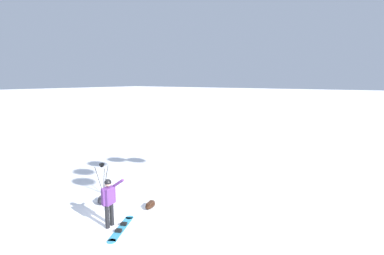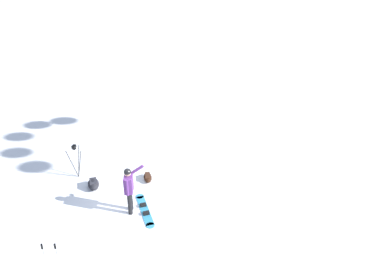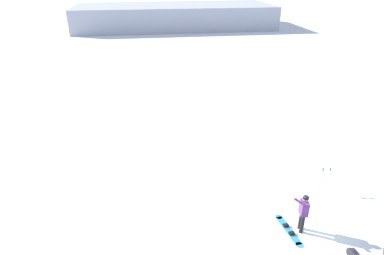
{
  "view_description": "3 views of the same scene",
  "coord_description": "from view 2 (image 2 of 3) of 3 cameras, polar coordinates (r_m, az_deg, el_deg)",
  "views": [
    {
      "loc": [
        7.32,
        -6.0,
        4.8
      ],
      "look_at": [
        2.73,
        0.68,
        3.47
      ],
      "focal_mm": 27.31,
      "sensor_mm": 36.0,
      "label": 1
    },
    {
      "loc": [
        3.13,
        -9.43,
        7.86
      ],
      "look_at": [
        1.9,
        0.57,
        2.83
      ],
      "focal_mm": 34.89,
      "sensor_mm": 36.0,
      "label": 2
    },
    {
      "loc": [
        2.13,
        10.18,
        9.03
      ],
      "look_at": [
        4.0,
        0.86,
        4.44
      ],
      "focal_mm": 30.97,
      "sensor_mm": 36.0,
      "label": 3
    }
  ],
  "objects": [
    {
      "name": "gear_bag_large",
      "position": [
        13.88,
        -6.8,
        -7.55
      ],
      "size": [
        0.47,
        0.69,
        0.23
      ],
      "color": "black",
      "rests_on": "ground_plane"
    },
    {
      "name": "gear_bag_small",
      "position": [
        13.8,
        -14.85,
        -8.33
      ],
      "size": [
        0.62,
        0.76,
        0.33
      ],
      "color": "black",
      "rests_on": "ground_plane"
    },
    {
      "name": "ground_plane",
      "position": [
        12.67,
        -9.06,
        -12.2
      ],
      "size": [
        300.0,
        300.0,
        0.0
      ],
      "primitive_type": "plane",
      "color": "white"
    },
    {
      "name": "camera_tripod",
      "position": [
        14.17,
        -17.41,
        -3.95
      ],
      "size": [
        0.57,
        0.49,
        1.34
      ],
      "color": "#262628",
      "rests_on": "ground_plane"
    },
    {
      "name": "snowboard",
      "position": [
        12.54,
        -7.24,
        -12.37
      ],
      "size": [
        0.96,
        1.66,
        0.1
      ],
      "color": "teal",
      "rests_on": "ground_plane"
    },
    {
      "name": "snowboarder",
      "position": [
        11.99,
        -9.61,
        -8.85
      ],
      "size": [
        0.63,
        0.55,
        1.66
      ],
      "color": "black",
      "rests_on": "ground_plane"
    }
  ]
}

